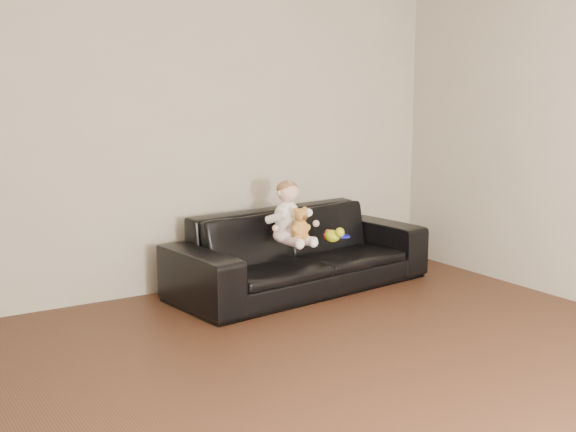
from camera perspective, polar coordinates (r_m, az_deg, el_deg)
floor at (r=3.80m, az=8.42°, el=-15.54°), size 5.50×5.50×0.00m
wall_back at (r=5.80m, az=-9.13°, el=6.67°), size 5.00×0.00×5.00m
sofa at (r=5.91m, az=0.99°, el=-2.74°), size 2.28×1.12×0.64m
baby at (r=5.65m, az=0.07°, el=-0.02°), size 0.36×0.44×0.50m
teddy_bear at (r=5.54m, az=1.00°, el=-0.65°), size 0.15×0.15×0.25m
toy_green at (r=5.76m, az=3.51°, el=-1.58°), size 0.13×0.15×0.10m
toy_rattle at (r=5.81m, az=3.17°, el=-1.57°), size 0.08×0.08×0.08m
toy_blue_disc at (r=5.96m, az=4.39°, el=-1.60°), size 0.14×0.14×0.02m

